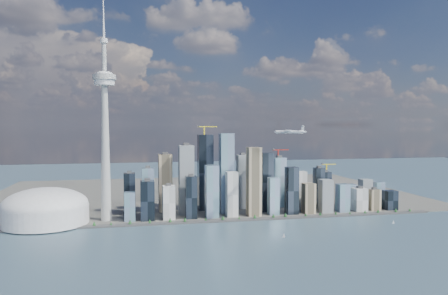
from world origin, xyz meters
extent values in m
plane|color=#375160|center=(0.00, 0.00, 0.00)|extent=(4000.00, 4000.00, 0.00)
cube|color=#383838|center=(0.00, 250.00, 2.00)|extent=(1100.00, 22.00, 4.00)
cube|color=#4C4C47|center=(0.00, 700.00, 1.50)|extent=(1400.00, 900.00, 3.00)
cylinder|color=#3F2D1E|center=(-476.67, 250.00, 5.20)|extent=(1.00, 1.00, 2.40)
cone|color=#1A4A1E|center=(-476.67, 250.00, 8.80)|extent=(7.20, 7.20, 8.00)
cylinder|color=#3F2D1E|center=(-390.00, 250.00, 5.20)|extent=(1.00, 1.00, 2.40)
cone|color=#1A4A1E|center=(-390.00, 250.00, 8.80)|extent=(7.20, 7.20, 8.00)
cylinder|color=#3F2D1E|center=(-303.33, 250.00, 5.20)|extent=(1.00, 1.00, 2.40)
cone|color=#1A4A1E|center=(-303.33, 250.00, 8.80)|extent=(7.20, 7.20, 8.00)
cylinder|color=#3F2D1E|center=(-216.67, 250.00, 5.20)|extent=(1.00, 1.00, 2.40)
cone|color=#1A4A1E|center=(-216.67, 250.00, 8.80)|extent=(7.20, 7.20, 8.00)
cylinder|color=#3F2D1E|center=(-130.00, 250.00, 5.20)|extent=(1.00, 1.00, 2.40)
cone|color=#1A4A1E|center=(-130.00, 250.00, 8.80)|extent=(7.20, 7.20, 8.00)
cylinder|color=#3F2D1E|center=(-43.33, 250.00, 5.20)|extent=(1.00, 1.00, 2.40)
cone|color=#1A4A1E|center=(-43.33, 250.00, 8.80)|extent=(7.20, 7.20, 8.00)
cylinder|color=#3F2D1E|center=(43.33, 250.00, 5.20)|extent=(1.00, 1.00, 2.40)
cone|color=#1A4A1E|center=(43.33, 250.00, 8.80)|extent=(7.20, 7.20, 8.00)
cylinder|color=#3F2D1E|center=(130.00, 250.00, 5.20)|extent=(1.00, 1.00, 2.40)
cone|color=#1A4A1E|center=(130.00, 250.00, 8.80)|extent=(7.20, 7.20, 8.00)
cylinder|color=#3F2D1E|center=(216.67, 250.00, 5.20)|extent=(1.00, 1.00, 2.40)
cone|color=#1A4A1E|center=(216.67, 250.00, 8.80)|extent=(7.20, 7.20, 8.00)
cylinder|color=#3F2D1E|center=(303.33, 250.00, 5.20)|extent=(1.00, 1.00, 2.40)
cone|color=#1A4A1E|center=(303.33, 250.00, 8.80)|extent=(7.20, 7.20, 8.00)
cylinder|color=#3F2D1E|center=(390.00, 250.00, 5.20)|extent=(1.00, 1.00, 2.40)
cone|color=#1A4A1E|center=(390.00, 250.00, 8.80)|extent=(7.20, 7.20, 8.00)
cylinder|color=#3F2D1E|center=(476.67, 250.00, 5.20)|extent=(1.00, 1.00, 2.40)
cone|color=#1A4A1E|center=(476.67, 250.00, 8.80)|extent=(7.20, 7.20, 8.00)
cube|color=black|center=(-200.00, 290.00, 51.96)|extent=(34.00, 34.00, 97.91)
cube|color=#749FB0|center=(-200.00, 340.00, 65.31)|extent=(30.00, 30.00, 124.61)
cube|color=silver|center=(-150.00, 290.00, 45.28)|extent=(30.00, 30.00, 84.56)
cube|color=#C7B288|center=(-150.00, 395.00, 80.88)|extent=(36.00, 36.00, 155.77)
cube|color=slate|center=(-95.00, 340.00, 94.23)|extent=(38.00, 38.00, 182.47)
cube|color=black|center=(-95.00, 290.00, 56.41)|extent=(28.00, 28.00, 106.81)
cube|color=#749FB0|center=(-40.00, 290.00, 69.76)|extent=(32.00, 32.00, 133.51)
cube|color=black|center=(-40.00, 395.00, 107.59)|extent=(40.00, 40.00, 209.17)
cube|color=#749FB0|center=(15.00, 340.00, 109.81)|extent=(36.00, 36.00, 213.62)
cube|color=silver|center=(15.00, 290.00, 60.86)|extent=(28.00, 28.00, 115.71)
cube|color=#C7B288|center=(70.00, 290.00, 92.01)|extent=(34.00, 34.00, 178.02)
cube|color=slate|center=(70.00, 395.00, 78.66)|extent=(30.00, 30.00, 151.32)
cube|color=black|center=(125.00, 340.00, 83.11)|extent=(32.00, 32.00, 160.22)
cube|color=#749FB0|center=(125.00, 290.00, 51.96)|extent=(26.00, 26.00, 97.91)
cube|color=black|center=(175.00, 290.00, 65.31)|extent=(30.00, 30.00, 124.61)
cube|color=#749FB0|center=(175.00, 395.00, 74.21)|extent=(34.00, 34.00, 142.42)
cube|color=silver|center=(225.00, 340.00, 56.41)|extent=(28.00, 28.00, 106.81)
cube|color=#C7B288|center=(225.00, 290.00, 43.05)|extent=(30.00, 30.00, 80.11)
cube|color=slate|center=(275.00, 290.00, 47.50)|extent=(32.00, 32.00, 89.01)
cube|color=black|center=(275.00, 340.00, 60.86)|extent=(26.00, 26.00, 115.71)
cube|color=#749FB0|center=(325.00, 290.00, 40.83)|extent=(30.00, 30.00, 75.66)
cube|color=black|center=(325.00, 395.00, 51.96)|extent=(28.00, 28.00, 97.91)
cube|color=#749FB0|center=(375.00, 340.00, 36.38)|extent=(30.00, 30.00, 66.76)
cube|color=silver|center=(375.00, 290.00, 34.15)|extent=(34.00, 34.00, 62.31)
cube|color=#C7B288|center=(420.00, 290.00, 31.93)|extent=(28.00, 28.00, 57.86)
cube|color=slate|center=(420.00, 340.00, 43.05)|extent=(30.00, 30.00, 80.11)
cube|color=black|center=(465.00, 290.00, 29.70)|extent=(32.00, 32.00, 53.41)
cube|color=#749FB0|center=(465.00, 340.00, 38.60)|extent=(26.00, 26.00, 71.21)
cube|color=black|center=(-240.00, 395.00, 56.41)|extent=(30.00, 30.00, 106.81)
cube|color=#749FB0|center=(-240.00, 290.00, 38.60)|extent=(26.00, 26.00, 71.21)
cube|color=yellow|center=(-40.00, 395.00, 223.17)|extent=(3.00, 3.00, 22.00)
cube|color=yellow|center=(-31.75, 395.00, 234.17)|extent=(55.00, 2.20, 2.20)
cube|color=#383838|center=(-56.50, 395.00, 236.17)|extent=(6.00, 4.00, 4.00)
cube|color=#A62117|center=(175.00, 395.00, 156.42)|extent=(3.00, 3.00, 22.00)
cube|color=#A62117|center=(182.20, 395.00, 167.42)|extent=(48.00, 2.20, 2.20)
cube|color=#383838|center=(160.60, 395.00, 169.42)|extent=(6.00, 4.00, 4.00)
cube|color=yellow|center=(325.00, 395.00, 111.91)|extent=(3.00, 3.00, 22.00)
cube|color=yellow|center=(331.75, 395.00, 122.91)|extent=(45.00, 2.20, 2.20)
cube|color=#383838|center=(311.50, 395.00, 124.91)|extent=(6.00, 4.00, 4.00)
cone|color=#B0B0AA|center=(-300.00, 310.00, 173.00)|extent=(26.00, 26.00, 340.00)
cylinder|color=silver|center=(-300.00, 310.00, 343.00)|extent=(48.00, 48.00, 14.00)
cylinder|color=#B0B0AA|center=(-300.00, 310.00, 355.00)|extent=(56.00, 56.00, 12.00)
ellipsoid|color=silver|center=(-300.00, 310.00, 363.00)|extent=(40.00, 40.00, 14.00)
cylinder|color=#B0B0AA|center=(-300.00, 310.00, 403.00)|extent=(11.00, 11.00, 80.00)
cylinder|color=silver|center=(-300.00, 310.00, 443.00)|extent=(18.00, 18.00, 10.00)
cone|color=silver|center=(-300.00, 310.00, 501.00)|extent=(7.00, 7.00, 105.00)
cylinder|color=silver|center=(-440.00, 300.00, 25.00)|extent=(200.00, 200.00, 44.00)
ellipsoid|color=silver|center=(-440.00, 300.00, 47.00)|extent=(200.00, 200.00, 84.00)
cylinder|color=silver|center=(126.83, 174.33, 222.79)|extent=(62.46, 30.29, 7.86)
cone|color=silver|center=(95.86, 186.25, 222.79)|extent=(10.85, 10.43, 7.86)
cone|color=silver|center=(158.94, 161.98, 222.79)|extent=(14.29, 11.75, 7.86)
cube|color=silver|center=(124.53, 175.21, 226.97)|extent=(33.89, 67.75, 1.23)
cylinder|color=silver|center=(119.68, 162.60, 225.00)|extent=(14.20, 8.98, 4.42)
cylinder|color=silver|center=(129.39, 187.83, 225.00)|extent=(14.20, 8.98, 4.42)
cylinder|color=#3F3F3F|center=(112.80, 165.25, 225.00)|extent=(3.87, 9.31, 9.83)
cylinder|color=#3F3F3F|center=(122.51, 190.48, 225.00)|extent=(3.87, 9.31, 9.83)
cube|color=silver|center=(155.50, 163.30, 230.66)|extent=(6.78, 3.39, 13.52)
cube|color=silver|center=(155.50, 163.30, 237.54)|extent=(12.99, 22.58, 0.86)
cube|color=white|center=(78.18, 73.90, 0.42)|extent=(6.49, 4.36, 0.84)
cylinder|color=#999999|center=(78.18, 73.90, 5.23)|extent=(0.25, 0.25, 9.42)
cube|color=white|center=(382.14, 142.91, 0.36)|extent=(5.65, 3.09, 0.72)
cylinder|color=#999999|center=(382.14, 142.91, 4.51)|extent=(0.22, 0.22, 8.12)
camera|label=1|loc=(-232.85, -796.96, 239.63)|focal=35.00mm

